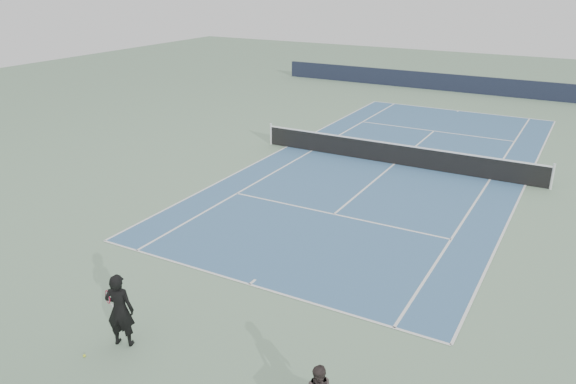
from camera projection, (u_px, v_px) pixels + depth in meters
The scene contains 6 objects.
ground at pixel (394, 164), 24.98m from camera, with size 80.00×80.00×0.00m, color gray.
court_surface at pixel (394, 164), 24.98m from camera, with size 10.97×23.77×0.01m, color #3C648D.
tennis_net at pixel (395, 153), 24.80m from camera, with size 12.90×0.10×1.07m.
windscreen_far at pixel (480, 85), 39.30m from camera, with size 30.00×0.25×1.20m, color black.
tennis_player at pixel (120, 310), 12.57m from camera, with size 0.85×0.69×1.80m.
tennis_ball at pixel (84, 356), 12.43m from camera, with size 0.06×0.06×0.06m, color #CFDF2D.
Camera 1 is at (7.42, -23.02, 7.94)m, focal length 35.00 mm.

